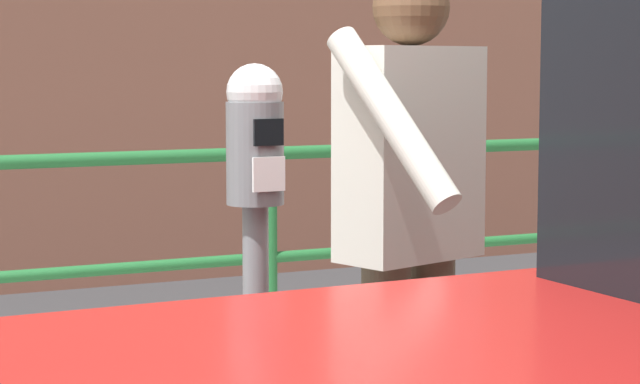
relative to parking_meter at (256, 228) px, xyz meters
The scene contains 3 objects.
parking_meter is the anchor object (origin of this frame).
pedestrian_at_meter 0.65m from the parking_meter, 20.74° to the left, with size 0.62×0.67×1.74m.
background_railing 2.08m from the parking_meter, 94.98° to the left, with size 24.06×0.06×1.08m.
Camera 1 is at (-1.04, -2.69, 1.59)m, focal length 68.97 mm.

